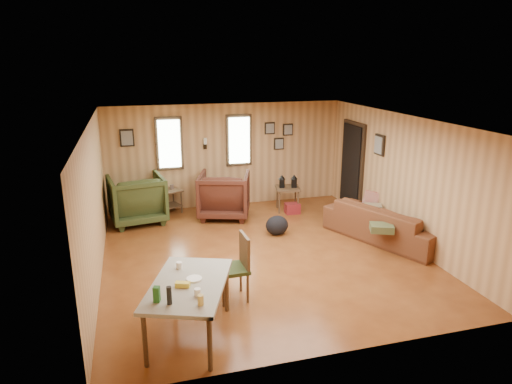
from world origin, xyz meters
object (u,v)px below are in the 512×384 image
(recliner_brown, at_px, (224,193))
(side_table, at_px, (288,186))
(sofa, at_px, (386,217))
(end_table, at_px, (169,197))
(recliner_green, at_px, (137,197))
(dining_table, at_px, (188,288))

(recliner_brown, relative_size, side_table, 1.29)
(sofa, xyz_separation_m, side_table, (-1.23, 2.16, 0.12))
(end_table, bearing_deg, sofa, -35.13)
(recliner_green, bearing_deg, dining_table, 87.73)
(side_table, bearing_deg, dining_table, -122.89)
(end_table, xyz_separation_m, dining_table, (-0.19, -4.94, 0.31))
(recliner_brown, distance_m, dining_table, 4.55)
(recliner_green, xyz_separation_m, end_table, (0.70, 0.44, -0.20))
(sofa, relative_size, recliner_green, 2.10)
(recliner_green, distance_m, end_table, 0.84)
(recliner_brown, xyz_separation_m, side_table, (1.48, 0.02, 0.03))
(side_table, bearing_deg, recliner_green, 177.79)
(sofa, relative_size, recliner_brown, 2.15)
(recliner_green, bearing_deg, sofa, 144.65)
(recliner_brown, distance_m, end_table, 1.31)
(end_table, bearing_deg, recliner_brown, -26.93)
(sofa, bearing_deg, recliner_green, 39.20)
(recliner_brown, bearing_deg, recliner_green, 13.07)
(recliner_green, relative_size, dining_table, 0.67)
(sofa, distance_m, recliner_green, 5.11)
(recliner_brown, distance_m, side_table, 1.49)
(recliner_brown, height_order, recliner_green, recliner_green)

